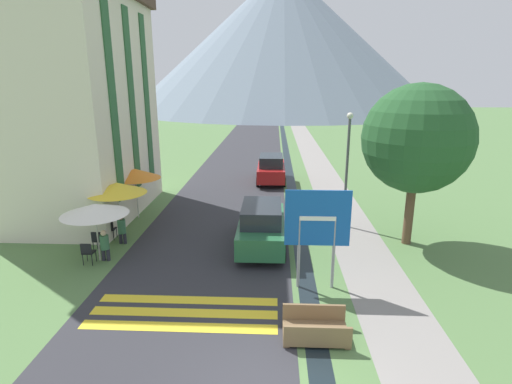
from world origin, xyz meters
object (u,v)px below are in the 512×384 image
object	(u,v)px
cafe_chair_middle	(110,228)
cafe_chair_near_left	(98,239)
cafe_umbrella_front_white	(95,209)
cafe_umbrella_rear_orange	(135,174)
hotel_building	(75,92)
tree_by_path	(417,139)
cafe_umbrella_middle_yellow	(117,188)
streetlamp	(347,161)
footbridge	(315,329)
cafe_chair_nearest	(88,251)
parked_car_far	(271,169)
person_seated_near	(105,244)
person_seated_far	(122,228)
road_sign	(317,225)
parked_car_near	(262,225)
cafe_chair_far_right	(120,217)

from	to	relation	value
cafe_chair_middle	cafe_chair_near_left	size ratio (longest dim) A/B	1.00
cafe_chair_near_left	cafe_umbrella_front_white	size ratio (longest dim) A/B	0.35
cafe_chair_middle	cafe_umbrella_rear_orange	bearing A→B (deg)	101.37
cafe_chair_middle	hotel_building	bearing A→B (deg)	142.16
cafe_chair_middle	tree_by_path	distance (m)	13.00
cafe_umbrella_middle_yellow	streetlamp	distance (m)	9.99
cafe_umbrella_front_white	cafe_umbrella_middle_yellow	xyz separation A→B (m)	(-0.00, 2.17, 0.22)
cafe_chair_near_left	tree_by_path	size ratio (longest dim) A/B	0.13
footbridge	cafe_umbrella_front_white	world-z (taller)	cafe_umbrella_front_white
cafe_chair_nearest	cafe_chair_near_left	world-z (taller)	same
cafe_umbrella_middle_yellow	parked_car_far	bearing A→B (deg)	58.23
footbridge	person_seated_near	size ratio (longest dim) A/B	1.41
cafe_chair_near_left	person_seated_far	bearing A→B (deg)	76.66
hotel_building	parked_car_far	bearing A→B (deg)	36.30
cafe_umbrella_front_white	tree_by_path	world-z (taller)	tree_by_path
road_sign	parked_car_near	xyz separation A→B (m)	(-1.84, 3.25, -1.23)
parked_car_far	tree_by_path	size ratio (longest dim) A/B	0.66
cafe_chair_middle	cafe_umbrella_front_white	world-z (taller)	cafe_umbrella_front_white
person_seated_near	person_seated_far	distance (m)	1.62
cafe_chair_nearest	cafe_chair_near_left	bearing A→B (deg)	74.59
hotel_building	road_sign	distance (m)	13.59
hotel_building	road_sign	size ratio (longest dim) A/B	3.39
cafe_chair_nearest	person_seated_near	xyz separation A→B (m)	(0.49, 0.37, 0.16)
footbridge	cafe_chair_far_right	size ratio (longest dim) A/B	2.00
cafe_umbrella_rear_orange	tree_by_path	distance (m)	12.64
hotel_building	tree_by_path	distance (m)	15.45
cafe_chair_middle	person_seated_far	xyz separation A→B (m)	(0.68, -0.40, 0.18)
footbridge	tree_by_path	size ratio (longest dim) A/B	0.26
parked_car_near	cafe_umbrella_middle_yellow	size ratio (longest dim) A/B	1.82
cafe_chair_middle	cafe_chair_near_left	distance (m)	1.23
parked_car_near	tree_by_path	world-z (taller)	tree_by_path
cafe_chair_far_right	person_seated_near	distance (m)	3.58
parked_car_near	cafe_chair_near_left	world-z (taller)	parked_car_near
parked_car_far	cafe_chair_far_right	bearing A→B (deg)	-127.53
cafe_chair_middle	cafe_umbrella_front_white	xyz separation A→B (m)	(0.40, -2.01, 1.50)
hotel_building	cafe_umbrella_rear_orange	bearing A→B (deg)	-13.83
road_sign	person_seated_near	xyz separation A→B (m)	(-7.63, 1.67, -1.47)
hotel_building	parked_car_near	world-z (taller)	hotel_building
road_sign	cafe_chair_far_right	xyz separation A→B (m)	(-8.38, 5.17, -1.63)
cafe_umbrella_front_white	cafe_umbrella_rear_orange	size ratio (longest dim) A/B	0.98
footbridge	cafe_chair_far_right	bearing A→B (deg)	136.13
cafe_chair_near_left	cafe_umbrella_rear_orange	distance (m)	4.44
hotel_building	footbridge	bearing A→B (deg)	-43.05
person_seated_near	cafe_umbrella_middle_yellow	bearing A→B (deg)	96.23
footbridge	person_seated_near	xyz separation A→B (m)	(-7.39, 4.33, 0.44)
streetlamp	cafe_umbrella_rear_orange	bearing A→B (deg)	175.81
cafe_umbrella_front_white	tree_by_path	bearing A→B (deg)	10.35
cafe_chair_nearest	cafe_umbrella_rear_orange	bearing A→B (deg)	67.42
cafe_chair_near_left	parked_car_near	bearing A→B (deg)	31.89
footbridge	person_seated_far	world-z (taller)	person_seated_far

